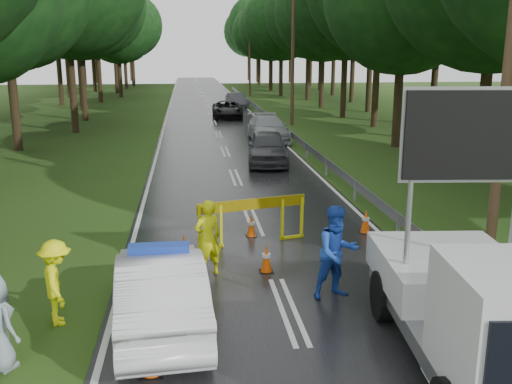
{
  "coord_description": "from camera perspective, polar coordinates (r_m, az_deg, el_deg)",
  "views": [
    {
      "loc": [
        -1.84,
        -10.03,
        4.9
      ],
      "look_at": [
        -0.1,
        4.37,
        1.3
      ],
      "focal_mm": 40.0,
      "sensor_mm": 36.0,
      "label": 1
    }
  ],
  "objects": [
    {
      "name": "cone_right",
      "position": [
        15.97,
        10.91,
        -2.94
      ],
      "size": [
        0.33,
        0.33,
        0.69
      ],
      "color": "black",
      "rests_on": "ground"
    },
    {
      "name": "queue_car_second",
      "position": [
        31.88,
        1.18,
        6.37
      ],
      "size": [
        2.06,
        4.89,
        1.41
      ],
      "primitive_type": "imported",
      "rotation": [
        0.0,
        0.0,
        0.02
      ],
      "color": "#A2A3AA",
      "rests_on": "ground"
    },
    {
      "name": "queue_car_third",
      "position": [
        43.16,
        -2.89,
        8.25
      ],
      "size": [
        2.15,
        4.6,
        1.27
      ],
      "primitive_type": "imported",
      "rotation": [
        0.0,
        0.0,
        -0.01
      ],
      "color": "black",
      "rests_on": "ground"
    },
    {
      "name": "ground",
      "position": [
        11.32,
        3.21,
        -11.74
      ],
      "size": [
        160.0,
        160.0,
        0.0
      ],
      "primitive_type": "plane",
      "color": "#1D4012",
      "rests_on": "ground"
    },
    {
      "name": "officer",
      "position": [
        12.7,
        -4.84,
        -4.62
      ],
      "size": [
        0.75,
        0.63,
        1.74
      ],
      "primitive_type": "imported",
      "rotation": [
        0.0,
        0.0,
        3.55
      ],
      "color": "#D8E20C",
      "rests_on": "ground"
    },
    {
      "name": "utility_pole_near",
      "position": [
        13.94,
        24.13,
        13.44
      ],
      "size": [
        1.4,
        0.24,
        10.0
      ],
      "color": "#4E3824",
      "rests_on": "ground"
    },
    {
      "name": "barrier",
      "position": [
        14.67,
        -0.39,
        -1.81
      ],
      "size": [
        2.87,
        0.75,
        1.21
      ],
      "rotation": [
        0.0,
        0.0,
        0.24
      ],
      "color": "#CFD30B",
      "rests_on": "ground"
    },
    {
      "name": "utility_pole_mid",
      "position": [
        38.68,
        3.7,
        14.15
      ],
      "size": [
        1.4,
        0.24,
        10.0
      ],
      "color": "#4E3824",
      "rests_on": "ground"
    },
    {
      "name": "cone_left_mid",
      "position": [
        13.81,
        -7.21,
        -5.54
      ],
      "size": [
        0.31,
        0.31,
        0.66
      ],
      "color": "black",
      "rests_on": "ground"
    },
    {
      "name": "cone_near_left",
      "position": [
        9.26,
        -10.49,
        -15.58
      ],
      "size": [
        0.37,
        0.37,
        0.77
      ],
      "color": "black",
      "rests_on": "ground"
    },
    {
      "name": "cone_far",
      "position": [
        15.41,
        -0.48,
        -3.4
      ],
      "size": [
        0.3,
        0.3,
        0.64
      ],
      "color": "black",
      "rests_on": "ground"
    },
    {
      "name": "utility_pole_far",
      "position": [
        64.42,
        -0.64,
        14.08
      ],
      "size": [
        1.4,
        0.24,
        10.0
      ],
      "color": "#4E3824",
      "rests_on": "ground"
    },
    {
      "name": "bystander_left",
      "position": [
        11.11,
        -19.32,
        -8.54
      ],
      "size": [
        0.87,
        1.16,
        1.6
      ],
      "primitive_type": "imported",
      "rotation": [
        0.0,
        0.0,
        1.87
      ],
      "color": "#F7FF0D",
      "rests_on": "ground"
    },
    {
      "name": "queue_car_fourth",
      "position": [
        51.29,
        -1.93,
        9.16
      ],
      "size": [
        1.81,
        4.03,
        1.28
      ],
      "primitive_type": "imported",
      "rotation": [
        0.0,
        0.0,
        0.12
      ],
      "color": "#46484E",
      "rests_on": "ground"
    },
    {
      "name": "road",
      "position": [
        40.37,
        -4.26,
        6.94
      ],
      "size": [
        7.0,
        140.0,
        0.02
      ],
      "primitive_type": "cube",
      "color": "black",
      "rests_on": "ground"
    },
    {
      "name": "work_truck",
      "position": [
        9.32,
        22.36,
        -10.81
      ],
      "size": [
        2.88,
        5.59,
        4.3
      ],
      "rotation": [
        0.0,
        0.0,
        -0.1
      ],
      "color": "gray",
      "rests_on": "ground"
    },
    {
      "name": "guardrail",
      "position": [
        40.32,
        1.05,
        7.73
      ],
      "size": [
        0.12,
        60.06,
        0.7
      ],
      "color": "gray",
      "rests_on": "ground"
    },
    {
      "name": "queue_car_first",
      "position": [
        25.33,
        1.19,
        4.46
      ],
      "size": [
        2.2,
        4.46,
        1.46
      ],
      "primitive_type": "imported",
      "rotation": [
        0.0,
        0.0,
        -0.11
      ],
      "color": "#3A3B41",
      "rests_on": "ground"
    },
    {
      "name": "police_sedan",
      "position": [
        10.55,
        -9.51,
        -9.62
      ],
      "size": [
        1.85,
        4.43,
        1.57
      ],
      "rotation": [
        0.0,
        0.0,
        3.22
      ],
      "color": "silver",
      "rests_on": "ground"
    },
    {
      "name": "cone_center",
      "position": [
        12.98,
        1.04,
        -6.68
      ],
      "size": [
        0.32,
        0.32,
        0.68
      ],
      "color": "black",
      "rests_on": "ground"
    },
    {
      "name": "civilian",
      "position": [
        11.61,
        8.11,
        -6.0
      ],
      "size": [
        1.08,
        0.93,
        1.93
      ],
      "primitive_type": "imported",
      "rotation": [
        0.0,
        0.0,
        0.23
      ],
      "color": "#1B43B0",
      "rests_on": "ground"
    }
  ]
}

